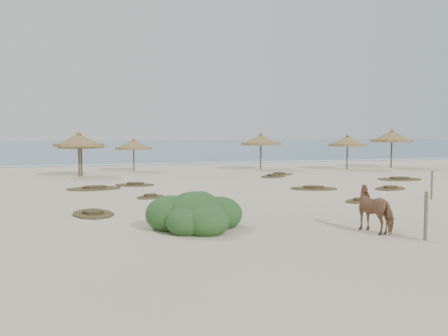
% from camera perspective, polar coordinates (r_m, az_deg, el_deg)
% --- Properties ---
extents(ground, '(160.00, 160.00, 0.00)m').
position_cam_1_polar(ground, '(19.13, 3.78, -4.69)').
color(ground, beige).
rests_on(ground, ground).
extents(ocean, '(200.00, 100.00, 0.01)m').
position_cam_1_polar(ocean, '(93.07, -11.78, 2.46)').
color(ocean, '#275D77').
rests_on(ocean, ground).
extents(foam_line, '(70.00, 0.60, 0.01)m').
position_cam_1_polar(foam_line, '(44.36, -7.46, 0.47)').
color(foam_line, white).
rests_on(foam_line, ground).
extents(palapa_1, '(3.23, 3.23, 2.81)m').
position_cam_1_polar(palapa_1, '(33.66, -16.03, 2.81)').
color(palapa_1, brown).
rests_on(palapa_1, ground).
extents(palapa_2, '(3.69, 3.69, 2.97)m').
position_cam_1_polar(palapa_2, '(33.48, -16.28, 3.01)').
color(palapa_2, brown).
rests_on(palapa_2, ground).
extents(palapa_3, '(3.38, 3.38, 2.46)m').
position_cam_1_polar(palapa_3, '(36.75, -10.29, 2.60)').
color(palapa_3, brown).
rests_on(palapa_3, ground).
extents(palapa_4, '(4.03, 4.03, 2.86)m').
position_cam_1_polar(palapa_4, '(37.94, 4.23, 3.18)').
color(palapa_4, brown).
rests_on(palapa_4, ground).
extents(palapa_5, '(3.47, 3.47, 2.73)m').
position_cam_1_polar(palapa_5, '(38.98, 13.92, 2.95)').
color(palapa_5, brown).
rests_on(palapa_5, ground).
extents(palapa_6, '(4.21, 4.21, 3.14)m').
position_cam_1_polar(palapa_6, '(41.84, 18.63, 3.38)').
color(palapa_6, brown).
rests_on(palapa_6, ground).
extents(horse, '(1.05, 1.72, 1.36)m').
position_cam_1_polar(horse, '(15.43, 17.07, -4.52)').
color(horse, '#946643').
rests_on(horse, ground).
extents(fence_post_near, '(0.13, 0.13, 1.34)m').
position_cam_1_polar(fence_post_near, '(14.70, 22.07, -5.11)').
color(fence_post_near, '#706654').
rests_on(fence_post_near, ground).
extents(fence_post_far, '(0.11, 0.11, 1.24)m').
position_cam_1_polar(fence_post_far, '(23.35, 22.66, -1.83)').
color(fence_post_far, '#706654').
rests_on(fence_post_far, ground).
extents(bush, '(3.01, 2.65, 1.35)m').
position_cam_1_polar(bush, '(15.18, -3.22, -5.38)').
color(bush, '#2E6029').
rests_on(bush, ground).
extents(scrub_1, '(3.00, 2.16, 0.16)m').
position_cam_1_polar(scrub_1, '(26.21, -14.59, -2.24)').
color(scrub_1, brown).
rests_on(scrub_1, ground).
extents(scrub_2, '(1.77, 1.76, 0.16)m').
position_cam_1_polar(scrub_2, '(22.47, -8.40, -3.23)').
color(scrub_2, brown).
rests_on(scrub_2, ground).
extents(scrub_3, '(2.77, 2.23, 0.16)m').
position_cam_1_polar(scrub_3, '(25.78, 10.21, -2.28)').
color(scrub_3, brown).
rests_on(scrub_3, ground).
extents(scrub_4, '(2.42, 2.17, 0.16)m').
position_cam_1_polar(scrub_4, '(26.77, 18.46, -2.19)').
color(scrub_4, brown).
rests_on(scrub_4, ground).
extents(scrub_5, '(2.90, 2.00, 0.16)m').
position_cam_1_polar(scrub_5, '(31.95, 19.44, -1.18)').
color(scrub_5, brown).
rests_on(scrub_5, ground).
extents(scrub_7, '(2.58, 2.58, 0.16)m').
position_cam_1_polar(scrub_7, '(32.10, 5.65, -0.92)').
color(scrub_7, brown).
rests_on(scrub_7, ground).
extents(scrub_9, '(2.75, 3.18, 0.16)m').
position_cam_1_polar(scrub_9, '(18.30, -4.96, -4.94)').
color(scrub_9, brown).
rests_on(scrub_9, ground).
extents(scrub_10, '(2.19, 1.69, 0.16)m').
position_cam_1_polar(scrub_10, '(33.52, 6.31, -0.70)').
color(scrub_10, brown).
rests_on(scrub_10, ground).
extents(scrub_11, '(1.81, 2.42, 0.16)m').
position_cam_1_polar(scrub_11, '(18.38, -14.75, -5.03)').
color(scrub_11, brown).
rests_on(scrub_11, ground).
extents(scrub_12, '(1.84, 1.58, 0.16)m').
position_cam_1_polar(scrub_12, '(21.70, 15.30, -3.61)').
color(scrub_12, brown).
rests_on(scrub_12, ground).
extents(scrub_13, '(2.56, 2.14, 0.16)m').
position_cam_1_polar(scrub_13, '(27.44, -10.13, -1.87)').
color(scrub_13, brown).
rests_on(scrub_13, ground).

